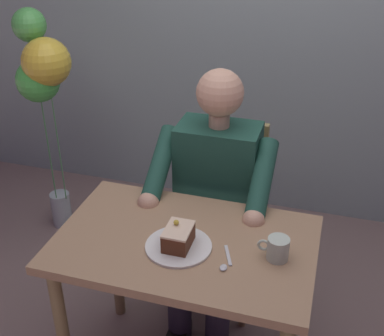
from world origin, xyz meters
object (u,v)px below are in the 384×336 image
(balloon_display, at_px, (42,76))
(seated_person, at_px, (213,200))
(cake_slice, at_px, (178,237))
(chair, at_px, (221,205))
(dessert_spoon, at_px, (226,262))
(dining_table, at_px, (185,262))
(coffee_cup, at_px, (278,248))

(balloon_display, bearing_deg, seated_person, 159.13)
(seated_person, bearing_deg, cake_slice, 88.97)
(chair, bearing_deg, dessert_spoon, 104.53)
(dining_table, bearing_deg, coffee_cup, 178.55)
(chair, xyz_separation_m, coffee_cup, (-0.34, 0.60, 0.26))
(cake_slice, xyz_separation_m, coffee_cup, (-0.35, -0.04, -0.00))
(seated_person, bearing_deg, coffee_cup, 128.78)
(cake_slice, relative_size, balloon_display, 0.10)
(chair, height_order, dessert_spoon, chair)
(dessert_spoon, xyz_separation_m, balloon_display, (1.23, -0.90, 0.26))
(chair, bearing_deg, cake_slice, 89.25)
(dessert_spoon, bearing_deg, coffee_cup, -155.46)
(dining_table, xyz_separation_m, coffee_cup, (-0.34, 0.01, 0.15))
(cake_slice, height_order, dessert_spoon, cake_slice)
(cake_slice, height_order, balloon_display, balloon_display)
(chair, distance_m, seated_person, 0.22)
(coffee_cup, height_order, dessert_spoon, coffee_cup)
(dining_table, relative_size, chair, 1.06)
(cake_slice, relative_size, coffee_cup, 1.14)
(dining_table, xyz_separation_m, seated_person, (0.00, -0.42, 0.02))
(cake_slice, distance_m, balloon_display, 1.37)
(dining_table, xyz_separation_m, dessert_spoon, (-0.17, 0.08, 0.11))
(seated_person, bearing_deg, balloon_display, -20.87)
(coffee_cup, bearing_deg, seated_person, -51.22)
(seated_person, relative_size, dessert_spoon, 8.60)
(coffee_cup, bearing_deg, dessert_spoon, 24.54)
(balloon_display, bearing_deg, dining_table, 142.23)
(chair, bearing_deg, balloon_display, -12.17)
(dining_table, relative_size, cake_slice, 7.49)
(coffee_cup, xyz_separation_m, balloon_display, (1.39, -0.83, 0.22))
(cake_slice, bearing_deg, balloon_display, -39.65)
(coffee_cup, bearing_deg, cake_slice, 6.71)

